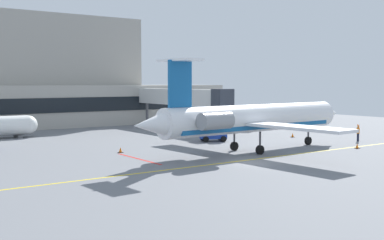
# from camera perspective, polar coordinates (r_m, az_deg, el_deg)

# --- Properties ---
(ground) EXTENTS (120.00, 120.00, 0.11)m
(ground) POSITION_cam_1_polar(r_m,az_deg,el_deg) (43.16, 6.83, -5.04)
(ground) COLOR slate
(terminal_building) EXTENTS (69.84, 12.23, 18.07)m
(terminal_building) POSITION_cam_1_polar(r_m,az_deg,el_deg) (81.81, -17.55, 3.56)
(terminal_building) COLOR #ADA89E
(terminal_building) RESTS_ON ground
(jet_bridge_west) EXTENTS (2.40, 22.35, 6.18)m
(jet_bridge_west) POSITION_cam_1_polar(r_m,az_deg,el_deg) (72.10, -1.12, 2.64)
(jet_bridge_west) COLOR silver
(jet_bridge_west) RESTS_ON ground
(regional_jet) EXTENTS (28.45, 23.58, 9.08)m
(regional_jet) POSITION_cam_1_polar(r_m,az_deg,el_deg) (49.48, 6.94, 0.16)
(regional_jet) COLOR white
(regional_jet) RESTS_ON ground
(baggage_tug) EXTENTS (3.44, 2.82, 1.95)m
(baggage_tug) POSITION_cam_1_polar(r_m,az_deg,el_deg) (58.39, 2.74, -1.63)
(baggage_tug) COLOR #19389E
(baggage_tug) RESTS_ON ground
(belt_loader) EXTENTS (3.51, 3.84, 1.99)m
(belt_loader) POSITION_cam_1_polar(r_m,az_deg,el_deg) (71.22, 5.99, -0.55)
(belt_loader) COLOR silver
(belt_loader) RESTS_ON ground
(fuel_tank) EXTENTS (8.65, 2.68, 2.82)m
(fuel_tank) POSITION_cam_1_polar(r_m,az_deg,el_deg) (65.52, -21.25, -0.67)
(fuel_tank) COLOR white
(fuel_tank) RESTS_ON ground
(marshaller) EXTENTS (0.51, 0.75, 2.04)m
(marshaller) POSITION_cam_1_polar(r_m,az_deg,el_deg) (61.54, 18.83, -1.40)
(marshaller) COLOR #191E33
(marshaller) RESTS_ON ground
(safety_cone_alpha) EXTENTS (0.47, 0.47, 0.55)m
(safety_cone_alpha) POSITION_cam_1_polar(r_m,az_deg,el_deg) (49.41, -8.36, -3.51)
(safety_cone_alpha) COLOR orange
(safety_cone_alpha) RESTS_ON ground
(safety_cone_bravo) EXTENTS (0.47, 0.47, 0.55)m
(safety_cone_bravo) POSITION_cam_1_polar(r_m,az_deg,el_deg) (64.02, 11.67, -1.76)
(safety_cone_bravo) COLOR orange
(safety_cone_bravo) RESTS_ON ground
(safety_cone_charlie) EXTENTS (0.47, 0.47, 0.55)m
(safety_cone_charlie) POSITION_cam_1_polar(r_m,az_deg,el_deg) (54.85, 18.73, -2.92)
(safety_cone_charlie) COLOR orange
(safety_cone_charlie) RESTS_ON ground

